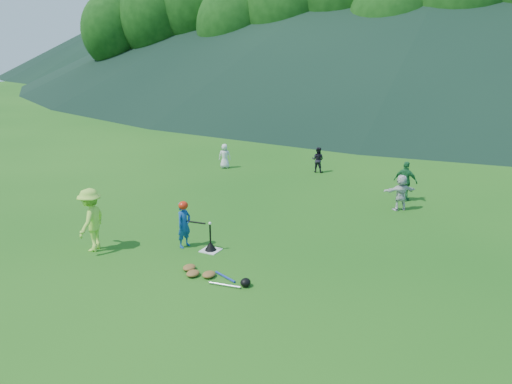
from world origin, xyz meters
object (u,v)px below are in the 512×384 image
(fielder_d, at_px, (401,192))
(home_plate, at_px, (211,250))
(adult_coach, at_px, (91,220))
(fielder_b, at_px, (318,160))
(equipment_pile, at_px, (209,275))
(batter_child, at_px, (184,225))
(fielder_c, at_px, (405,181))
(fielder_a, at_px, (225,156))
(batting_tee, at_px, (211,246))

(fielder_d, bearing_deg, home_plate, 18.85)
(adult_coach, relative_size, fielder_b, 1.55)
(home_plate, height_order, adult_coach, adult_coach)
(adult_coach, height_order, fielder_d, adult_coach)
(equipment_pile, bearing_deg, batter_child, 140.83)
(home_plate, bearing_deg, equipment_pile, -59.35)
(batter_child, height_order, equipment_pile, batter_child)
(fielder_b, distance_m, fielder_c, 4.61)
(fielder_a, xyz_separation_m, fielder_c, (7.72, -1.22, 0.15))
(fielder_c, distance_m, fielder_d, 1.08)
(fielder_c, bearing_deg, fielder_d, 101.55)
(fielder_c, bearing_deg, adult_coach, 59.58)
(batter_child, bearing_deg, fielder_d, -29.23)
(equipment_pile, bearing_deg, home_plate, 120.65)
(fielder_c, xyz_separation_m, equipment_pile, (-2.70, -7.90, -0.60))
(adult_coach, distance_m, fielder_a, 9.27)
(fielder_b, bearing_deg, home_plate, 89.95)
(fielder_c, relative_size, equipment_pile, 0.74)
(fielder_b, relative_size, equipment_pile, 0.58)
(home_plate, xyz_separation_m, fielder_d, (3.55, 5.53, 0.57))
(batter_child, bearing_deg, home_plate, -76.58)
(batter_child, height_order, batting_tee, batter_child)
(home_plate, relative_size, fielder_c, 0.34)
(home_plate, height_order, batting_tee, batting_tee)
(fielder_b, distance_m, fielder_d, 5.30)
(home_plate, bearing_deg, fielder_a, 118.51)
(adult_coach, relative_size, equipment_pile, 0.90)
(home_plate, height_order, fielder_d, fielder_d)
(home_plate, distance_m, batter_child, 0.95)
(adult_coach, xyz_separation_m, batting_tee, (2.68, 1.32, -0.68))
(batter_child, xyz_separation_m, batting_tee, (0.74, 0.07, -0.47))
(adult_coach, bearing_deg, batter_child, 104.33)
(fielder_a, xyz_separation_m, fielder_d, (7.79, -2.29, 0.06))
(batter_child, xyz_separation_m, fielder_c, (4.21, 6.67, 0.07))
(home_plate, distance_m, adult_coach, 3.09)
(adult_coach, height_order, fielder_c, adult_coach)
(home_plate, relative_size, fielder_d, 0.39)
(adult_coach, bearing_deg, fielder_b, 149.51)
(home_plate, relative_size, fielder_a, 0.44)
(adult_coach, distance_m, fielder_d, 9.25)
(batter_child, height_order, adult_coach, adult_coach)
(adult_coach, relative_size, batting_tee, 2.37)
(adult_coach, xyz_separation_m, equipment_pile, (3.45, 0.01, -0.74))
(fielder_a, distance_m, equipment_pile, 10.42)
(fielder_d, distance_m, batting_tee, 6.58)
(fielder_a, relative_size, fielder_b, 0.99)
(batter_child, xyz_separation_m, adult_coach, (-1.93, -1.25, 0.21))
(fielder_d, height_order, batting_tee, fielder_d)
(batting_tee, bearing_deg, fielder_d, 57.31)
(adult_coach, height_order, fielder_a, adult_coach)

